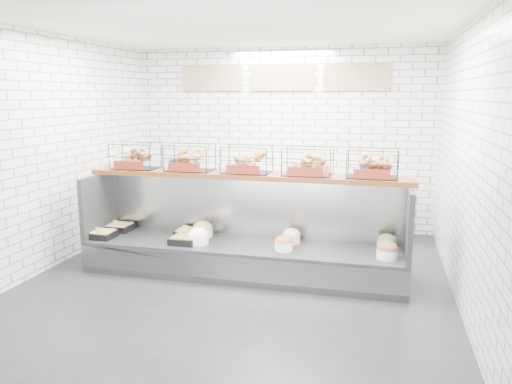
# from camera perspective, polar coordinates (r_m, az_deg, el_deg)

# --- Properties ---
(ground) EXTENTS (5.50, 5.50, 0.00)m
(ground) POSITION_cam_1_polar(r_m,az_deg,el_deg) (6.13, -2.27, -10.25)
(ground) COLOR black
(ground) RESTS_ON ground
(room_shell) EXTENTS (5.02, 5.51, 3.01)m
(room_shell) POSITION_cam_1_polar(r_m,az_deg,el_deg) (6.29, -0.85, 9.53)
(room_shell) COLOR silver
(room_shell) RESTS_ON ground
(display_case) EXTENTS (4.00, 0.90, 1.20)m
(display_case) POSITION_cam_1_polar(r_m,az_deg,el_deg) (6.33, -1.45, -6.41)
(display_case) COLOR black
(display_case) RESTS_ON ground
(bagel_shelf) EXTENTS (4.10, 0.50, 0.40)m
(bagel_shelf) POSITION_cam_1_polar(r_m,az_deg,el_deg) (6.27, -1.06, 3.33)
(bagel_shelf) COLOR #46210F
(bagel_shelf) RESTS_ON display_case
(prep_counter) EXTENTS (4.00, 0.60, 1.20)m
(prep_counter) POSITION_cam_1_polar(r_m,az_deg,el_deg) (8.26, 2.41, -1.25)
(prep_counter) COLOR #93969B
(prep_counter) RESTS_ON ground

